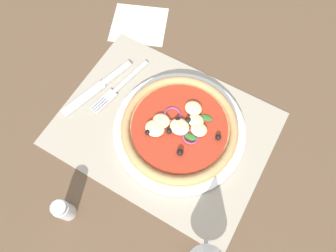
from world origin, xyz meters
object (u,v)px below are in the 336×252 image
Objects in this scene: pizza at (179,127)px; knife at (97,88)px; pepper_shaker at (64,210)px; napkin at (139,24)px; plate at (179,130)px; fork at (117,89)px.

pizza is 22.01cm from knife.
pizza is at bearing -112.13° from pepper_shaker.
pizza reaches higher than knife.
napkin is (23.75, -21.26, -2.40)cm from pizza.
napkin is (1.82, -21.38, -0.47)cm from knife.
pizza reaches higher than plate.
pepper_shaker is (-7.04, 28.30, 2.63)cm from fork.
plate is at bearing 138.17° from napkin.
pizza is 31.96cm from napkin.
knife reaches higher than napkin.
napkin is at bearing -74.57° from pepper_shaker.
plate is at bearing -112.18° from pepper_shaker.
plate is 21.95cm from knife.
fork is at bearing -6.80° from pizza.
plate is 1.64cm from pizza.
fork is 1.28× the size of napkin.
pizza is 17.92cm from fork.
fork is at bearing 134.37° from knife.
fork is 2.68× the size of pepper_shaker.
fork is 20.09cm from napkin.
fork reaches higher than napkin.
pizza is at bearing 94.83° from fork.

